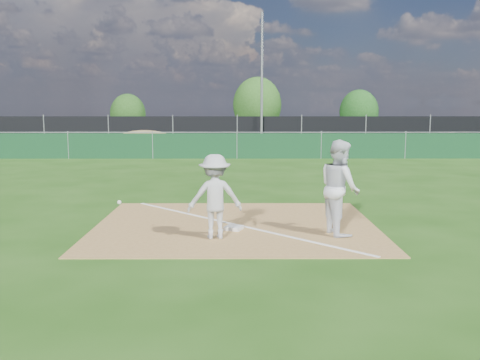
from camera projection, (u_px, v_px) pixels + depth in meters
name	position (u px, v px, depth m)	size (l,w,h in m)	color
ground	(237.00, 172.00, 20.47)	(90.00, 90.00, 0.00)	#1D470F
infield_dirt	(236.00, 225.00, 11.56)	(6.00, 5.00, 0.02)	olive
foul_line	(236.00, 225.00, 11.56)	(0.08, 7.00, 0.01)	white
green_fence	(237.00, 146.00, 25.33)	(44.00, 0.05, 1.20)	#0E341A
dirt_mound	(144.00, 141.00, 28.78)	(3.38, 2.60, 1.17)	olive
black_fence	(237.00, 131.00, 33.20)	(46.00, 0.04, 1.80)	black
parking_lot	(237.00, 140.00, 38.28)	(46.00, 9.00, 0.01)	black
light_pole	(262.00, 80.00, 32.47)	(0.16, 0.16, 8.00)	slate
first_base	(234.00, 228.00, 11.12)	(0.34, 0.34, 0.07)	white
play_at_first	(215.00, 197.00, 10.32)	(2.43, 0.76, 1.64)	silver
runner	(340.00, 187.00, 10.69)	(0.93, 0.73, 1.92)	silver
car_left	(175.00, 128.00, 37.70)	(1.97, 4.91, 1.67)	#9B9EA3
car_mid	(223.00, 130.00, 38.31)	(1.42, 4.06, 1.34)	black
car_right	(316.00, 131.00, 37.18)	(1.95, 4.79, 1.39)	black
tree_left	(128.00, 114.00, 42.98)	(2.83, 2.83, 3.35)	#382316
tree_mid	(257.00, 105.00, 44.44)	(4.02, 4.02, 4.77)	#382316
tree_right	(359.00, 112.00, 43.26)	(3.11, 3.11, 3.69)	#382316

